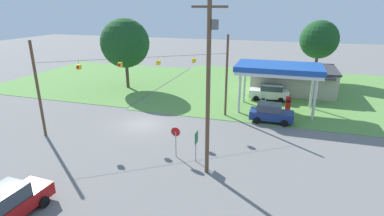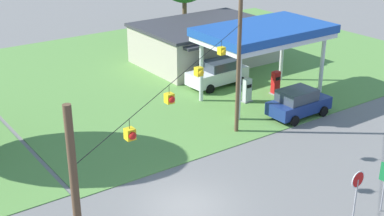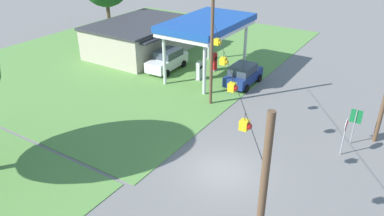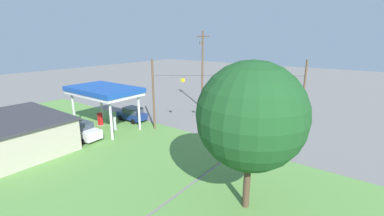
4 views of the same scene
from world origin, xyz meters
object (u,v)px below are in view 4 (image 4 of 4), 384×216
(car_at_pumps_rear, at_px, (82,130))
(car_on_crossroad, at_px, (276,100))
(gas_station_canopy, at_px, (104,91))
(gas_station_store, at_px, (16,133))
(tree_west_verge, at_px, (251,116))
(car_at_pumps_front, at_px, (132,114))
(route_sign, at_px, (204,100))
(fuel_pump_near, at_px, (113,124))
(fuel_pump_far, at_px, (100,120))
(utility_pole_main, at_px, (202,67))
(stop_sign_roadside, at_px, (212,101))

(car_at_pumps_rear, distance_m, car_on_crossroad, 29.71)
(car_at_pumps_rear, xyz_separation_m, car_on_crossroad, (-12.19, -27.10, 0.00))
(car_at_pumps_rear, bearing_deg, gas_station_canopy, 101.09)
(gas_station_store, distance_m, tree_west_verge, 23.45)
(car_at_pumps_front, bearing_deg, gas_station_canopy, 85.66)
(car_at_pumps_rear, xyz_separation_m, tree_west_verge, (-19.73, 0.18, 5.28))
(car_at_pumps_rear, height_order, route_sign, route_sign)
(fuel_pump_near, bearing_deg, car_at_pumps_rear, 83.15)
(gas_station_store, xyz_separation_m, fuel_pump_near, (-3.14, -9.13, -0.87))
(gas_station_store, relative_size, fuel_pump_far, 6.36)
(car_at_pumps_rear, relative_size, car_on_crossroad, 0.92)
(route_sign, bearing_deg, gas_station_store, 73.15)
(gas_station_store, height_order, route_sign, gas_station_store)
(fuel_pump_near, xyz_separation_m, utility_pole_main, (-2.62, -15.08, 5.77))
(fuel_pump_near, relative_size, fuel_pump_far, 1.00)
(car_on_crossroad, height_order, stop_sign_roadside, stop_sign_roadside)
(stop_sign_roadside, relative_size, utility_pole_main, 0.21)
(route_sign, distance_m, tree_west_verge, 24.03)
(gas_station_store, xyz_separation_m, stop_sign_roadside, (-8.65, -22.71, 0.13))
(gas_station_canopy, bearing_deg, car_at_pumps_front, -94.48)
(fuel_pump_far, height_order, car_at_pumps_front, car_at_pumps_front)
(utility_pole_main, bearing_deg, fuel_pump_far, 70.60)
(fuel_pump_near, distance_m, car_at_pumps_front, 3.95)
(fuel_pump_near, xyz_separation_m, stop_sign_roadside, (-5.51, -13.58, 1.00))
(gas_station_store, bearing_deg, fuel_pump_far, -92.86)
(gas_station_store, height_order, car_at_pumps_front, gas_station_store)
(fuel_pump_far, height_order, car_on_crossroad, car_on_crossroad)
(tree_west_verge, bearing_deg, fuel_pump_near, -11.72)
(gas_station_canopy, distance_m, stop_sign_roadside, 15.47)
(gas_station_canopy, height_order, utility_pole_main, utility_pole_main)
(gas_station_canopy, xyz_separation_m, fuel_pump_far, (1.34, -0.00, -3.83))
(gas_station_store, bearing_deg, car_at_pumps_rear, -116.79)
(fuel_pump_near, relative_size, car_at_pumps_front, 0.40)
(gas_station_store, relative_size, route_sign, 4.52)
(gas_station_canopy, relative_size, fuel_pump_near, 5.26)
(stop_sign_roadside, bearing_deg, gas_station_store, -110.85)
(gas_station_canopy, relative_size, gas_station_store, 0.83)
(fuel_pump_far, height_order, tree_west_verge, tree_west_verge)
(car_at_pumps_front, relative_size, tree_west_verge, 0.44)
(car_on_crossroad, bearing_deg, tree_west_verge, 17.98)
(gas_station_canopy, height_order, car_at_pumps_rear, gas_station_canopy)
(car_at_pumps_front, bearing_deg, stop_sign_roadside, -123.72)
(route_sign, bearing_deg, tree_west_verge, 130.94)
(car_on_crossroad, distance_m, utility_pole_main, 13.47)
(gas_station_canopy, xyz_separation_m, gas_station_store, (1.80, 9.13, -2.96))
(car_at_pumps_front, relative_size, utility_pole_main, 0.36)
(fuel_pump_far, bearing_deg, stop_sign_roadside, -121.11)
(gas_station_store, height_order, car_on_crossroad, gas_station_store)
(car_at_pumps_rear, height_order, tree_west_verge, tree_west_verge)
(car_on_crossroad, bearing_deg, car_at_pumps_front, -30.74)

